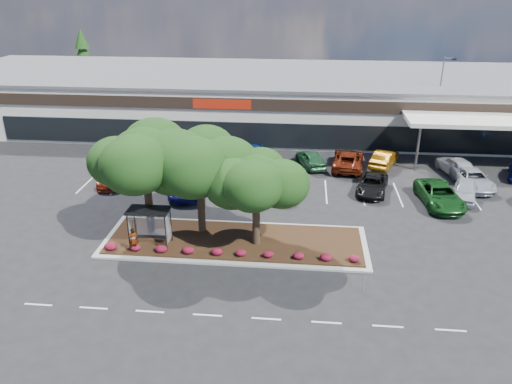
# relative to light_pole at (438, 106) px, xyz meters

# --- Properties ---
(ground) EXTENTS (160.00, 160.00, 0.00)m
(ground) POSITION_rel_light_pole_xyz_m (-16.53, -28.05, -4.07)
(ground) COLOR black
(ground) RESTS_ON ground
(retail_store) EXTENTS (80.40, 25.20, 6.25)m
(retail_store) POSITION_rel_light_pole_xyz_m (-16.47, 5.86, -0.92)
(retail_store) COLOR silver
(retail_store) RESTS_ON ground
(landscape_island) EXTENTS (18.00, 6.00, 0.26)m
(landscape_island) POSITION_rel_light_pole_xyz_m (-18.53, -24.05, -3.95)
(landscape_island) COLOR #A6A7A1
(landscape_island) RESTS_ON ground
(lane_markings) EXTENTS (33.12, 20.06, 0.01)m
(lane_markings) POSITION_rel_light_pole_xyz_m (-16.67, -17.62, -4.07)
(lane_markings) COLOR silver
(lane_markings) RESTS_ON ground
(shrub_row) EXTENTS (17.00, 0.80, 0.50)m
(shrub_row) POSITION_rel_light_pole_xyz_m (-18.53, -26.15, -3.56)
(shrub_row) COLOR maroon
(shrub_row) RESTS_ON landscape_island
(bus_shelter) EXTENTS (2.75, 1.55, 2.59)m
(bus_shelter) POSITION_rel_light_pole_xyz_m (-24.03, -25.10, -1.77)
(bus_shelter) COLOR black
(bus_shelter) RESTS_ON landscape_island
(island_tree_west) EXTENTS (7.20, 7.20, 7.89)m
(island_tree_west) POSITION_rel_light_pole_xyz_m (-24.53, -23.55, 0.13)
(island_tree_west) COLOR black
(island_tree_west) RESTS_ON landscape_island
(island_tree_mid) EXTENTS (6.60, 6.60, 7.32)m
(island_tree_mid) POSITION_rel_light_pole_xyz_m (-21.03, -22.85, -0.15)
(island_tree_mid) COLOR black
(island_tree_mid) RESTS_ON landscape_island
(island_tree_east) EXTENTS (5.80, 5.80, 6.50)m
(island_tree_east) POSITION_rel_light_pole_xyz_m (-17.03, -24.35, -0.56)
(island_tree_east) COLOR black
(island_tree_east) RESTS_ON landscape_island
(conifer_north_west) EXTENTS (4.40, 4.40, 10.00)m
(conifer_north_west) POSITION_rel_light_pole_xyz_m (-46.53, 17.95, 0.93)
(conifer_north_west) COLOR black
(conifer_north_west) RESTS_ON ground
(person_waiting) EXTENTS (0.72, 0.60, 1.68)m
(person_waiting) POSITION_rel_light_pole_xyz_m (-24.90, -26.20, -2.98)
(person_waiting) COLOR #594C47
(person_waiting) RESTS_ON landscape_island
(light_pole) EXTENTS (1.38, 0.88, 9.23)m
(light_pole) POSITION_rel_light_pole_xyz_m (0.00, 0.00, 0.00)
(light_pole) COLOR #A6A7A1
(light_pole) RESTS_ON ground
(survey_stake) EXTENTS (0.07, 0.14, 1.03)m
(survey_stake) POSITION_rel_light_pole_xyz_m (-10.29, -29.05, -3.41)
(survey_stake) COLOR #97804F
(survey_stake) RESTS_ON ground
(car_0) EXTENTS (2.75, 5.20, 1.44)m
(car_0) POSITION_rel_light_pole_xyz_m (-30.69, -14.52, -3.36)
(car_0) COLOR maroon
(car_0) RESTS_ON ground
(car_1) EXTENTS (3.97, 6.07, 1.55)m
(car_1) POSITION_rel_light_pole_xyz_m (-28.90, -12.82, -3.30)
(car_1) COLOR maroon
(car_1) RESTS_ON ground
(car_2) EXTENTS (3.15, 6.00, 1.61)m
(car_2) POSITION_rel_light_pole_xyz_m (-23.65, -15.98, -3.27)
(car_2) COLOR navy
(car_2) RESTS_ON ground
(car_3) EXTENTS (2.11, 4.70, 1.34)m
(car_3) POSITION_rel_light_pole_xyz_m (-15.72, -13.81, -3.41)
(car_3) COLOR black
(car_3) RESTS_ON ground
(car_4) EXTENTS (2.17, 5.02, 1.44)m
(car_4) POSITION_rel_light_pole_xyz_m (-15.66, -15.68, -3.35)
(car_4) COLOR black
(car_4) RESTS_ON ground
(car_5) EXTENTS (3.37, 5.43, 1.40)m
(car_5) POSITION_rel_light_pole_xyz_m (-8.19, -14.29, -3.37)
(car_5) COLOR black
(car_5) RESTS_ON ground
(car_6) EXTENTS (3.30, 6.19, 1.65)m
(car_6) POSITION_rel_light_pole_xyz_m (-3.16, -16.28, -3.25)
(car_6) COLOR #154919
(car_6) RESTS_ON ground
(car_7) EXTENTS (3.16, 4.80, 1.52)m
(car_7) POSITION_rel_light_pole_xyz_m (-0.82, -14.98, -3.32)
(car_7) COLOR #B6BAC3
(car_7) RESTS_ON ground
(car_8) EXTENTS (3.00, 5.56, 1.48)m
(car_8) POSITION_rel_light_pole_xyz_m (0.59, -12.29, -3.33)
(car_8) COLOR #A6ACB2
(car_8) RESTS_ON ground
(car_9) EXTENTS (2.46, 4.95, 1.38)m
(car_9) POSITION_rel_light_pole_xyz_m (-27.67, -7.27, -3.38)
(car_9) COLOR white
(car_9) RESTS_ON ground
(car_10) EXTENTS (2.64, 4.85, 1.57)m
(car_10) POSITION_rel_light_pole_xyz_m (-23.84, -5.74, -3.29)
(car_10) COLOR black
(car_10) RESTS_ON ground
(car_11) EXTENTS (3.25, 5.50, 1.49)m
(car_11) POSITION_rel_light_pole_xyz_m (-19.84, -6.84, -3.33)
(car_11) COLOR maroon
(car_11) RESTS_ON ground
(car_12) EXTENTS (2.81, 5.34, 1.48)m
(car_12) POSITION_rel_light_pole_xyz_m (-19.05, -6.53, -3.34)
(car_12) COLOR navy
(car_12) RESTS_ON ground
(car_13) EXTENTS (3.33, 4.97, 1.57)m
(car_13) POSITION_rel_light_pole_xyz_m (-13.34, -8.59, -3.29)
(car_13) COLOR #21532D
(car_13) RESTS_ON ground
(car_14) EXTENTS (3.44, 6.21, 1.65)m
(car_14) POSITION_rel_light_pole_xyz_m (-9.82, -8.66, -3.25)
(car_14) COLOR #621C0B
(car_14) RESTS_ON ground
(car_15) EXTENTS (3.39, 5.03, 1.57)m
(car_15) POSITION_rel_light_pole_xyz_m (-6.32, -7.81, -3.29)
(car_15) COLOR #734406
(car_15) RESTS_ON ground
(car_16) EXTENTS (3.24, 5.38, 1.71)m
(car_16) POSITION_rel_light_pole_xyz_m (-0.06, -9.35, -3.22)
(car_16) COLOR silver
(car_16) RESTS_ON ground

